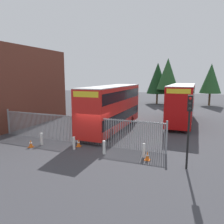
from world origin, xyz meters
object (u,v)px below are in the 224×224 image
object	(u,v)px
bollard_center_front	(74,143)
bollard_far_right	(144,150)
bollard_near_right	(104,147)
traffic_cone_by_gate	(31,144)
traffic_cone_mid_forecourt	(79,143)
traffic_cone_near_kerb	(147,156)
traffic_light_kerbside	(189,118)
bollard_near_left	(42,139)
double_decker_bus_behind_fence_left	(182,102)
double_decker_bus_near_gate	(112,106)

from	to	relation	value
bollard_center_front	bollard_far_right	bearing A→B (deg)	3.66
bollard_far_right	bollard_near_right	bearing A→B (deg)	-171.42
bollard_near_right	traffic_cone_by_gate	bearing A→B (deg)	-172.91
bollard_near_right	bollard_far_right	xyz separation A→B (m)	(2.70, 0.41, 0.00)
bollard_center_front	traffic_cone_mid_forecourt	size ratio (longest dim) A/B	1.61
traffic_cone_mid_forecourt	traffic_cone_by_gate	bearing A→B (deg)	-155.78
bollard_far_right	traffic_cone_mid_forecourt	bearing A→B (deg)	176.06
traffic_cone_near_kerb	bollard_far_right	bearing A→B (deg)	128.97
bollard_near_right	traffic_light_kerbside	xyz separation A→B (m)	(5.43, -0.45, 2.51)
bollard_near_right	bollard_far_right	size ratio (longest dim) A/B	1.00
bollard_near_left	traffic_cone_by_gate	xyz separation A→B (m)	(-0.37, -0.79, -0.19)
bollard_center_front	bollard_near_left	bearing A→B (deg)	180.00
double_decker_bus_behind_fence_left	bollard_near_left	distance (m)	15.97
double_decker_bus_near_gate	traffic_cone_mid_forecourt	bearing A→B (deg)	-94.67
bollard_center_front	bollard_near_right	distance (m)	2.46
traffic_cone_mid_forecourt	traffic_light_kerbside	world-z (taller)	traffic_light_kerbside
bollard_center_front	traffic_cone_mid_forecourt	xyz separation A→B (m)	(-0.02, 0.69, -0.19)
traffic_cone_near_kerb	traffic_light_kerbside	distance (m)	3.64
bollard_near_right	traffic_cone_near_kerb	bearing A→B (deg)	-0.18
traffic_cone_near_kerb	traffic_light_kerbside	size ratio (longest dim) A/B	0.14
double_decker_bus_behind_fence_left	bollard_far_right	size ratio (longest dim) A/B	11.38
bollard_center_front	double_decker_bus_near_gate	bearing A→B (deg)	85.96
bollard_center_front	traffic_cone_by_gate	distance (m)	3.41
double_decker_bus_near_gate	traffic_cone_by_gate	bearing A→B (deg)	-117.38
double_decker_bus_behind_fence_left	bollard_center_front	distance (m)	14.41
double_decker_bus_near_gate	traffic_light_kerbside	bearing A→B (deg)	-43.29
bollard_near_right	traffic_cone_mid_forecourt	world-z (taller)	bollard_near_right
double_decker_bus_near_gate	bollard_near_left	xyz separation A→B (m)	(-3.39, -6.47, -1.95)
double_decker_bus_behind_fence_left	bollard_center_front	size ratio (longest dim) A/B	11.38
traffic_cone_by_gate	traffic_light_kerbside	xyz separation A→B (m)	(11.20, 0.26, 2.70)
traffic_light_kerbside	traffic_cone_mid_forecourt	bearing A→B (deg)	171.25
bollard_center_front	traffic_light_kerbside	bearing A→B (deg)	-3.84
double_decker_bus_near_gate	bollard_near_right	world-z (taller)	double_decker_bus_near_gate
traffic_cone_by_gate	traffic_cone_mid_forecourt	size ratio (longest dim) A/B	1.00
double_decker_bus_behind_fence_left	traffic_light_kerbside	xyz separation A→B (m)	(1.26, -13.17, 0.56)
traffic_cone_by_gate	traffic_cone_near_kerb	distance (m)	8.83
bollard_far_right	double_decker_bus_behind_fence_left	bearing A→B (deg)	83.14
double_decker_bus_near_gate	traffic_cone_near_kerb	size ratio (longest dim) A/B	18.32
bollard_center_front	traffic_cone_mid_forecourt	distance (m)	0.71
traffic_cone_mid_forecourt	traffic_light_kerbside	distance (m)	8.44
bollard_near_left	bollard_center_front	distance (m)	2.93
bollard_near_right	traffic_cone_by_gate	distance (m)	5.81
double_decker_bus_behind_fence_left	traffic_cone_mid_forecourt	size ratio (longest dim) A/B	18.32
traffic_cone_mid_forecourt	bollard_near_left	bearing A→B (deg)	-166.78
double_decker_bus_near_gate	traffic_cone_mid_forecourt	xyz separation A→B (m)	(-0.47, -5.79, -2.13)
traffic_cone_near_kerb	traffic_cone_mid_forecourt	bearing A→B (deg)	172.01
double_decker_bus_behind_fence_left	bollard_center_front	world-z (taller)	double_decker_bus_behind_fence_left
double_decker_bus_behind_fence_left	bollard_near_left	size ratio (longest dim) A/B	11.38
bollard_center_front	traffic_cone_by_gate	bearing A→B (deg)	-166.49
traffic_light_kerbside	double_decker_bus_near_gate	bearing A→B (deg)	136.71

